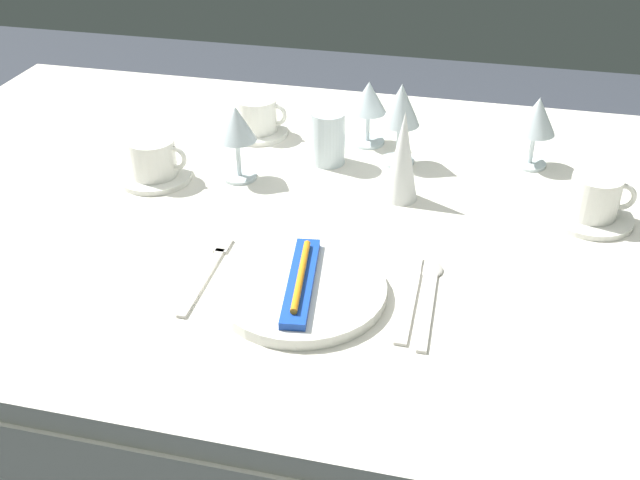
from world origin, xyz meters
TOP-DOWN VIEW (x-y plane):
  - dining_table at (0.00, 0.00)m, footprint 1.80×1.11m
  - dinner_plate at (0.02, -0.26)m, footprint 0.25×0.25m
  - toothbrush_package at (0.02, -0.26)m, footprint 0.06×0.21m
  - fork_outer at (-0.14, -0.23)m, footprint 0.02×0.21m
  - dinner_knife at (0.17, -0.24)m, footprint 0.02×0.21m
  - spoon_soup at (0.20, -0.21)m, footprint 0.03×0.21m
  - saucer_left at (0.44, 0.06)m, footprint 0.14×0.14m
  - coffee_cup_left at (0.44, 0.06)m, footprint 0.11×0.08m
  - saucer_right at (-0.34, 0.03)m, footprint 0.14×0.14m
  - coffee_cup_right at (-0.34, 0.03)m, footprint 0.11×0.09m
  - saucer_far at (-0.21, 0.27)m, footprint 0.13×0.13m
  - coffee_cup_far at (-0.21, 0.27)m, footprint 0.11×0.08m
  - wine_glass_centre at (0.09, 0.20)m, footprint 0.07×0.07m
  - wine_glass_left at (0.34, 0.25)m, footprint 0.08×0.08m
  - wine_glass_right at (0.02, 0.28)m, footprint 0.07×0.07m
  - wine_glass_far at (-0.19, 0.07)m, footprint 0.07×0.07m
  - drink_tumbler at (-0.04, 0.17)m, footprint 0.07×0.07m
  - napkin_folded at (0.12, 0.06)m, footprint 0.06×0.06m

SIDE VIEW (x-z plane):
  - dining_table at x=0.00m, z-range 0.29..1.03m
  - spoon_soup at x=0.20m, z-range 0.74..0.75m
  - fork_outer at x=-0.14m, z-range 0.74..0.74m
  - dinner_knife at x=0.17m, z-range 0.74..0.74m
  - saucer_left at x=0.44m, z-range 0.74..0.75m
  - saucer_right at x=-0.34m, z-range 0.74..0.75m
  - saucer_far at x=-0.21m, z-range 0.74..0.75m
  - dinner_plate at x=0.02m, z-range 0.74..0.76m
  - toothbrush_package at x=0.02m, z-range 0.75..0.78m
  - coffee_cup_far at x=-0.21m, z-range 0.75..0.82m
  - coffee_cup_right at x=-0.34m, z-range 0.75..0.82m
  - drink_tumbler at x=-0.04m, z-range 0.73..0.84m
  - coffee_cup_left at x=0.44m, z-range 0.75..0.82m
  - napkin_folded at x=0.12m, z-range 0.74..0.91m
  - wine_glass_right at x=0.02m, z-range 0.76..0.90m
  - wine_glass_left at x=0.34m, z-range 0.77..0.91m
  - wine_glass_far at x=-0.19m, z-range 0.77..0.91m
  - wine_glass_centre at x=0.09m, z-range 0.77..0.93m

